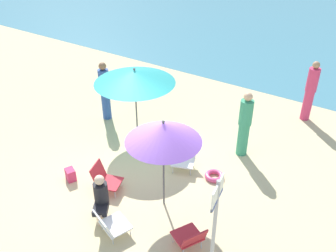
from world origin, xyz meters
The scene contains 15 objects.
ground_plane centered at (0.00, 0.00, 0.00)m, with size 40.00×40.00×0.00m, color beige.
sea_water centered at (0.00, 13.84, 0.00)m, with size 40.00×16.00×0.01m, color teal.
umbrella_teal centered at (-1.14, 1.39, 1.79)m, with size 2.09×2.09×2.02m.
umbrella_purple centered at (0.96, -0.44, 1.84)m, with size 1.51×1.51×2.10m.
beach_chair_a centered at (-0.40, -0.79, 0.32)m, with size 0.71×0.64×0.66m.
beach_chair_b centered at (2.04, -1.19, 0.33)m, with size 0.72×0.70×0.59m.
beach_chair_c centered at (0.66, 0.90, 0.31)m, with size 0.69×0.71×0.61m.
beach_chair_d centered at (0.58, -1.73, 0.29)m, with size 0.72×0.73×0.59m.
person_a centered at (2.49, 4.86, 0.93)m, with size 0.32×0.32×1.82m.
person_b centered at (0.06, -1.40, 0.50)m, with size 0.46×0.53×0.98m.
person_c centered at (-2.49, 1.67, 0.90)m, with size 0.30×0.30×1.77m.
person_d centered at (1.62, 2.19, 0.89)m, with size 0.33×0.33×1.76m.
warning_sign centered at (2.72, -1.71, 1.52)m, with size 0.11×0.50×2.37m.
swim_ring centered at (1.48, 0.92, 0.06)m, with size 0.45×0.45×0.11m, color #E54C7F.
beach_bag centered at (-1.31, -0.97, 0.15)m, with size 0.26×0.19×0.29m, color #DB3866.
Camera 1 is at (4.25, -5.32, 5.65)m, focal length 39.33 mm.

